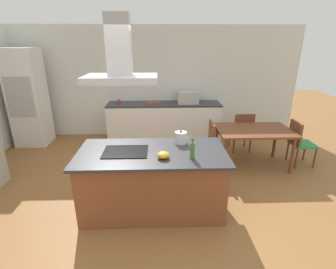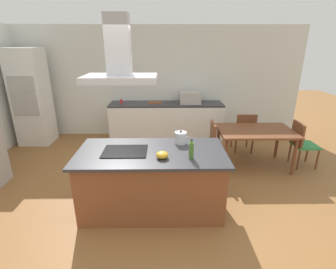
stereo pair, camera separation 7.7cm
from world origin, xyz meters
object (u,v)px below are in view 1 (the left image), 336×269
Objects in this scene: chair_facing_back_wall at (242,130)px; cooktop at (126,152)px; countertop_microwave at (188,97)px; chair_at_right_end at (299,140)px; coffee_mug_red at (119,102)px; wall_oven_stack at (28,98)px; mixing_bowl at (163,155)px; dining_table at (254,133)px; chair_at_left_end at (206,142)px; range_hood at (120,61)px; olive_oil_bottle at (192,150)px; cutting_board at (153,103)px; tea_kettle at (181,138)px.

cooktop is at bearing -139.01° from chair_facing_back_wall.
countertop_microwave is 0.56× the size of chair_at_right_end.
coffee_mug_red is 2.05m from wall_oven_stack.
wall_oven_stack is at bearing 136.88° from mixing_bowl.
coffee_mug_red is at bearing 7.07° from wall_oven_stack.
cooktop is 0.56m from mixing_bowl.
cooktop is 3.72× the size of mixing_bowl.
dining_table is (1.11, -1.57, -0.37)m from countertop_microwave.
wall_oven_stack is 2.47× the size of chair_at_left_end.
chair_at_right_end is 0.99× the size of range_hood.
dining_table is (4.81, -1.34, -0.43)m from wall_oven_stack.
olive_oil_bottle is 2.64m from chair_facing_back_wall.
coffee_mug_red is (-1.03, 3.11, 0.00)m from mixing_bowl.
cutting_board is 3.18m from range_hood.
chair_at_right_end is at bearing -36.01° from chair_facing_back_wall.
range_hood is (2.54, -2.65, 1.00)m from wall_oven_stack.
wall_oven_stack is (-2.54, 2.65, 0.20)m from cooktop.
coffee_mug_red is at bearing -177.75° from cutting_board.
mixing_bowl is 4.19m from wall_oven_stack.
wall_oven_stack is (-3.05, 2.86, 0.16)m from mixing_bowl.
countertop_microwave is (0.38, 2.58, 0.05)m from tea_kettle.
dining_table is at bearing -54.89° from countertop_microwave.
mixing_bowl is at bearing 178.66° from olive_oil_bottle.
coffee_mug_red is 0.10× the size of range_hood.
chair_at_right_end is at bearing -29.43° from cutting_board.
wall_oven_stack is (-3.43, 2.87, 0.09)m from olive_oil_bottle.
coffee_mug_red is 3.22m from dining_table.
chair_at_right_end is 3.79m from range_hood.
chair_at_left_end is (1.87, -1.59, -0.44)m from coffee_mug_red.
range_hood is (-0.78, -0.30, 1.11)m from tea_kettle.
countertop_microwave is 0.56× the size of chair_facing_back_wall.
chair_facing_back_wall is at bearing 57.75° from olive_oil_bottle.
mixing_bowl reaches higher than chair_at_right_end.
chair_facing_back_wall is 0.99× the size of range_hood.
tea_kettle is at bearing 101.39° from olive_oil_bottle.
chair_at_right_end is at bearing 22.31° from range_hood.
countertop_microwave is 1.67m from chair_at_left_end.
wall_oven_stack reaches higher than coffee_mug_red.
countertop_microwave is 1.96m from dining_table.
cutting_board reaches higher than chair_at_right_end.
mixing_bowl is 0.07× the size of wall_oven_stack.
cutting_board is (0.31, 2.93, 0.00)m from cooktop.
wall_oven_stack reaches higher than chair_facing_back_wall.
cutting_board is at bearing 5.69° from wall_oven_stack.
dining_table is 2.99m from range_hood.
cutting_board is (-0.47, 2.63, -0.08)m from tea_kettle.
olive_oil_bottle is 3.11m from countertop_microwave.
olive_oil_bottle is at bearing -14.04° from cooktop.
cooktop is at bearing 165.96° from olive_oil_bottle.
tea_kettle reaches higher than mixing_bowl.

